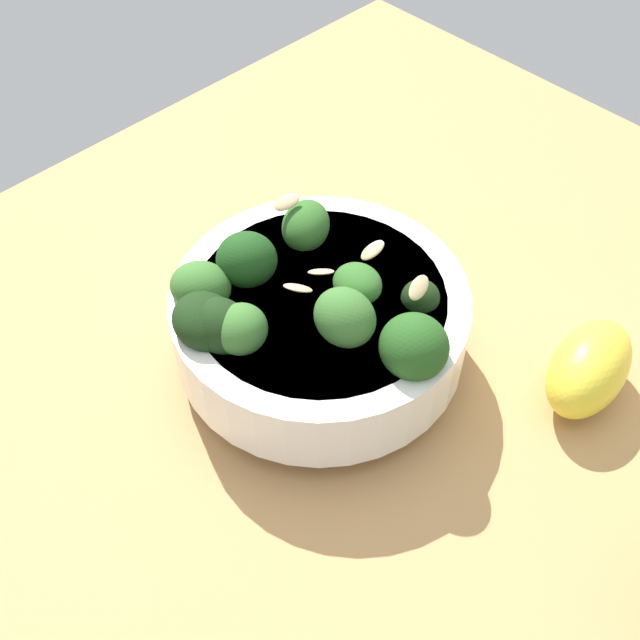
# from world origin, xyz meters

# --- Properties ---
(ground_plane) EXTENTS (0.67, 0.67, 0.05)m
(ground_plane) POSITION_xyz_m (0.00, 0.00, -0.02)
(ground_plane) COLOR tan
(bowl_of_broccoli) EXTENTS (0.19, 0.19, 0.10)m
(bowl_of_broccoli) POSITION_xyz_m (0.05, -0.03, 0.04)
(bowl_of_broccoli) COLOR white
(bowl_of_broccoli) RESTS_ON ground_plane
(lemon_wedge) EXTENTS (0.09, 0.06, 0.05)m
(lemon_wedge) POSITION_xyz_m (-0.05, 0.11, 0.03)
(lemon_wedge) COLOR yellow
(lemon_wedge) RESTS_ON ground_plane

